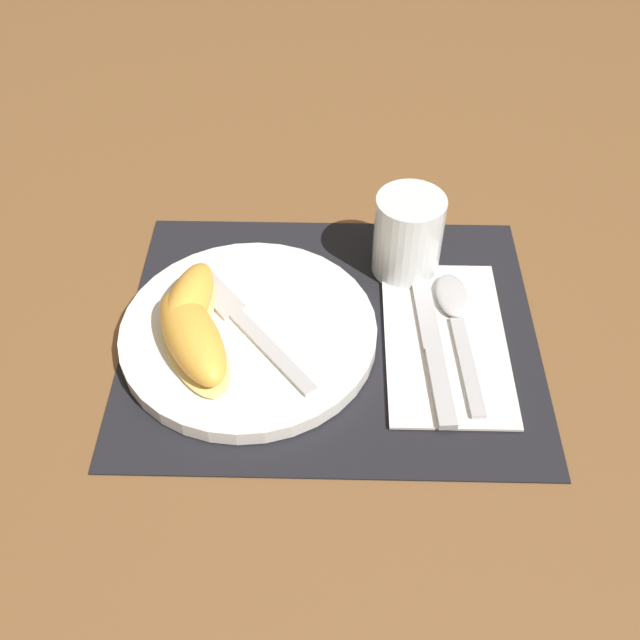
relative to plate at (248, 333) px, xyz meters
name	(u,v)px	position (x,y,z in m)	size (l,w,h in m)	color
ground_plane	(330,332)	(0.08, 0.01, -0.01)	(3.00, 3.00, 0.00)	brown
placemat	(330,331)	(0.08, 0.01, -0.01)	(0.41, 0.34, 0.00)	black
plate	(248,333)	(0.00, 0.00, 0.00)	(0.25, 0.25, 0.02)	white
juice_glass	(406,239)	(0.16, 0.11, 0.03)	(0.07, 0.07, 0.09)	silver
napkin	(444,340)	(0.19, 0.00, -0.01)	(0.12, 0.21, 0.00)	white
knife	(430,338)	(0.18, 0.00, 0.00)	(0.03, 0.23, 0.01)	#BCBCC1
spoon	(455,313)	(0.21, 0.03, 0.00)	(0.04, 0.18, 0.01)	#BCBCC1
fork	(239,318)	(-0.01, 0.01, 0.01)	(0.14, 0.17, 0.00)	#BCBCC1
citrus_wedge_0	(187,306)	(-0.06, 0.01, 0.03)	(0.06, 0.11, 0.04)	#F4DB84
citrus_wedge_1	(186,321)	(-0.06, -0.01, 0.02)	(0.07, 0.12, 0.04)	#F4DB84
citrus_wedge_2	(191,339)	(-0.05, -0.03, 0.03)	(0.11, 0.14, 0.04)	#F4DB84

